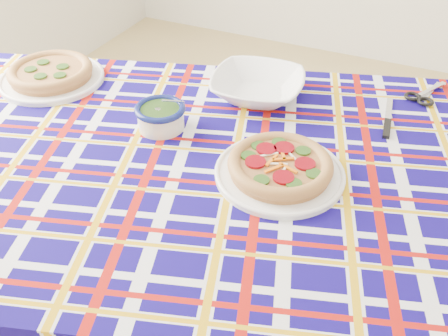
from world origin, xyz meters
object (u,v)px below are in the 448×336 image
at_px(dining_table, 208,185).
at_px(pesto_bowl, 160,115).
at_px(main_focaccia_plate, 280,165).
at_px(serving_bowl, 258,87).

xyz_separation_m(dining_table, pesto_bowl, (-0.17, 0.08, 0.12)).
height_order(main_focaccia_plate, pesto_bowl, pesto_bowl).
height_order(main_focaccia_plate, serving_bowl, serving_bowl).
xyz_separation_m(dining_table, serving_bowl, (-0.00, 0.34, 0.11)).
bearing_deg(pesto_bowl, main_focaccia_plate, -9.80).
bearing_deg(dining_table, main_focaccia_plate, -11.38).
distance_m(pesto_bowl, serving_bowl, 0.31).
bearing_deg(serving_bowl, pesto_bowl, -123.27).
bearing_deg(dining_table, serving_bowl, 73.43).
distance_m(dining_table, pesto_bowl, 0.22).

